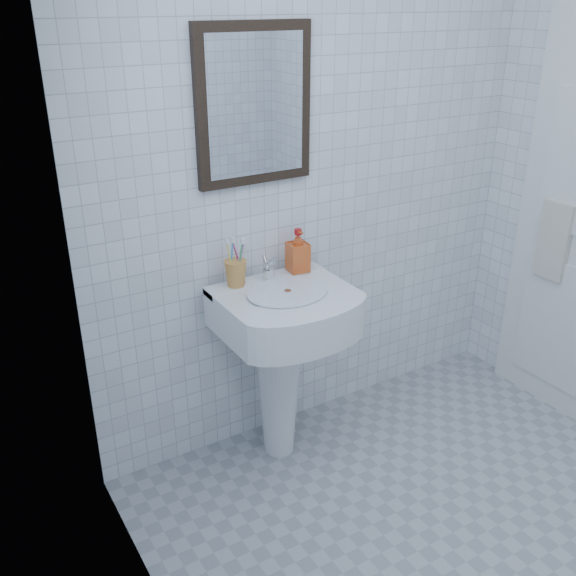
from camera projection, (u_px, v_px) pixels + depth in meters
ground at (491, 567)px, 2.39m from camera, size 2.40×2.40×0.00m
wall_back at (319, 169)px, 2.80m from camera, size 2.20×0.02×2.50m
wall_left at (202, 356)px, 1.35m from camera, size 0.02×2.40×2.50m
washbasin at (281, 345)px, 2.77m from camera, size 0.55×0.40×0.85m
faucet at (269, 269)px, 2.71m from camera, size 0.05×0.10×0.12m
toothbrush_cup at (236, 273)px, 2.65m from camera, size 0.12×0.12×0.11m
soap_dispenser at (298, 250)px, 2.78m from camera, size 0.09×0.10×0.19m
wall_mirror at (254, 105)px, 2.51m from camera, size 0.50×0.04×0.62m
towel_ring at (563, 204)px, 3.01m from camera, size 0.01×0.18×0.18m
hand_towel at (554, 241)px, 3.07m from camera, size 0.03×0.16×0.38m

